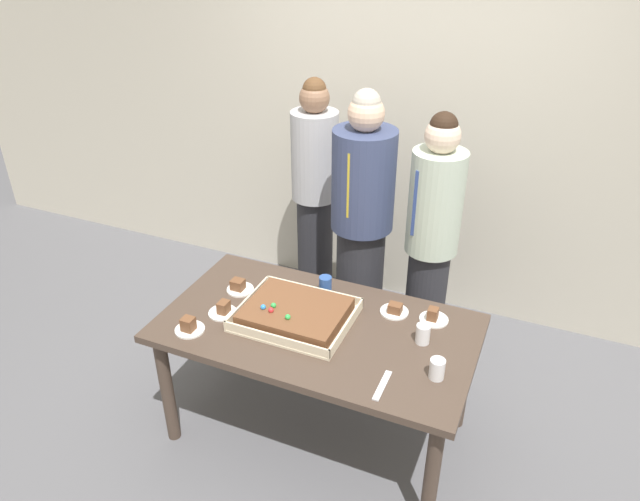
# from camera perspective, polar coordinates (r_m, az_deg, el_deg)

# --- Properties ---
(ground_plane) EXTENTS (12.00, 12.00, 0.00)m
(ground_plane) POSITION_cam_1_polar(r_m,az_deg,el_deg) (3.53, -0.25, -16.86)
(ground_plane) COLOR #5B5B60
(interior_back_panel) EXTENTS (8.00, 0.12, 3.00)m
(interior_back_panel) POSITION_cam_1_polar(r_m,az_deg,el_deg) (4.08, 8.99, 14.28)
(interior_back_panel) COLOR beige
(interior_back_panel) RESTS_ON ground_plane
(party_table) EXTENTS (1.60, 0.89, 0.74)m
(party_table) POSITION_cam_1_polar(r_m,az_deg,el_deg) (3.09, -0.28, -8.58)
(party_table) COLOR #47382D
(party_table) RESTS_ON ground_plane
(sheet_cake) EXTENTS (0.57, 0.47, 0.10)m
(sheet_cake) POSITION_cam_1_polar(r_m,az_deg,el_deg) (3.06, -2.37, -6.07)
(sheet_cake) COLOR beige
(sheet_cake) RESTS_ON party_table
(plated_slice_near_left) EXTENTS (0.15, 0.15, 0.06)m
(plated_slice_near_left) POSITION_cam_1_polar(r_m,az_deg,el_deg) (3.14, 7.21, -5.73)
(plated_slice_near_left) COLOR white
(plated_slice_near_left) RESTS_ON party_table
(plated_slice_near_right) EXTENTS (0.15, 0.15, 0.07)m
(plated_slice_near_right) POSITION_cam_1_polar(r_m,az_deg,el_deg) (3.11, 10.88, -6.32)
(plated_slice_near_right) COLOR white
(plated_slice_near_right) RESTS_ON party_table
(plated_slice_far_left) EXTENTS (0.15, 0.15, 0.07)m
(plated_slice_far_left) POSITION_cam_1_polar(r_m,az_deg,el_deg) (3.32, -7.82, -3.50)
(plated_slice_far_left) COLOR white
(plated_slice_far_left) RESTS_ON party_table
(plated_slice_far_right) EXTENTS (0.15, 0.15, 0.07)m
(plated_slice_far_right) POSITION_cam_1_polar(r_m,az_deg,el_deg) (3.15, -9.32, -5.69)
(plated_slice_far_right) COLOR white
(plated_slice_far_right) RESTS_ON party_table
(plated_slice_center_front) EXTENTS (0.15, 0.15, 0.08)m
(plated_slice_center_front) POSITION_cam_1_polar(r_m,az_deg,el_deg) (3.06, -12.53, -7.19)
(plated_slice_center_front) COLOR white
(plated_slice_center_front) RESTS_ON party_table
(drink_cup_nearest) EXTENTS (0.07, 0.07, 0.10)m
(drink_cup_nearest) POSITION_cam_1_polar(r_m,az_deg,el_deg) (2.75, 11.23, -11.14)
(drink_cup_nearest) COLOR white
(drink_cup_nearest) RESTS_ON party_table
(drink_cup_middle) EXTENTS (0.07, 0.07, 0.10)m
(drink_cup_middle) POSITION_cam_1_polar(r_m,az_deg,el_deg) (3.25, 0.52, -3.34)
(drink_cup_middle) COLOR #2D5199
(drink_cup_middle) RESTS_ON party_table
(drink_cup_far_end) EXTENTS (0.07, 0.07, 0.10)m
(drink_cup_far_end) POSITION_cam_1_polar(r_m,az_deg,el_deg) (2.94, 9.90, -7.93)
(drink_cup_far_end) COLOR white
(drink_cup_far_end) RESTS_ON party_table
(cake_server_utensil) EXTENTS (0.03, 0.20, 0.01)m
(cake_server_utensil) POSITION_cam_1_polar(r_m,az_deg,el_deg) (2.71, 6.03, -12.83)
(cake_server_utensil) COLOR silver
(cake_server_utensil) RESTS_ON party_table
(person_serving_front) EXTENTS (0.38, 0.38, 1.75)m
(person_serving_front) POSITION_cam_1_polar(r_m,az_deg,el_deg) (3.62, 4.04, 2.26)
(person_serving_front) COLOR #28282D
(person_serving_front) RESTS_ON ground_plane
(person_green_shirt_behind) EXTENTS (0.31, 0.31, 1.70)m
(person_green_shirt_behind) POSITION_cam_1_polar(r_m,az_deg,el_deg) (4.02, -0.50, 5.09)
(person_green_shirt_behind) COLOR #28282D
(person_green_shirt_behind) RESTS_ON ground_plane
(person_striped_tie_right) EXTENTS (0.31, 0.31, 1.68)m
(person_striped_tie_right) POSITION_cam_1_polar(r_m,az_deg,el_deg) (3.51, 10.65, 0.48)
(person_striped_tie_right) COLOR #28282D
(person_striped_tie_right) RESTS_ON ground_plane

